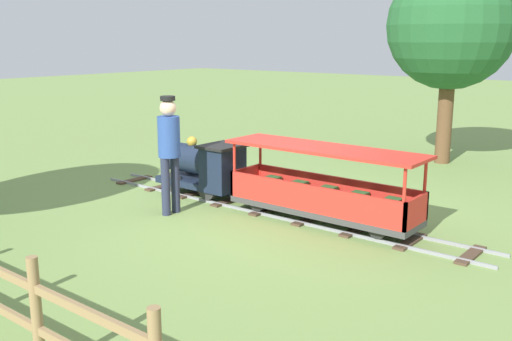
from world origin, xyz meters
The scene contains 6 objects.
ground_plane centered at (0.00, 0.00, 0.00)m, with size 60.00×60.00×0.00m, color #75934C.
track centered at (0.00, 0.09, 0.02)m, with size 0.68×6.40×0.04m.
locomotive centered at (0.00, 1.31, 0.49)m, with size 0.64×1.44×1.04m.
passenger_car centered at (0.00, -0.81, 0.42)m, with size 0.74×2.70×0.97m.
conductor_person centered at (-0.93, 1.05, 0.96)m, with size 0.30×0.30×1.62m.
oak_tree_far centered at (4.73, -0.59, 2.59)m, with size 2.38×2.38×3.80m.
Camera 1 is at (-6.24, -4.66, 2.35)m, focal length 40.77 mm.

